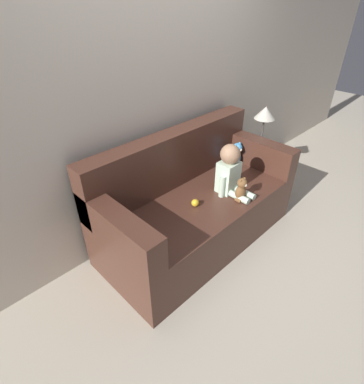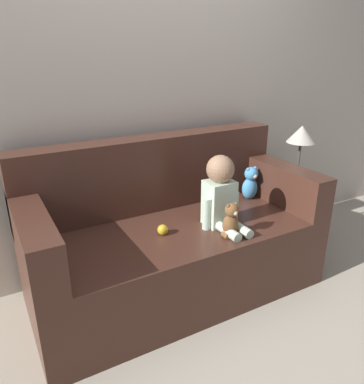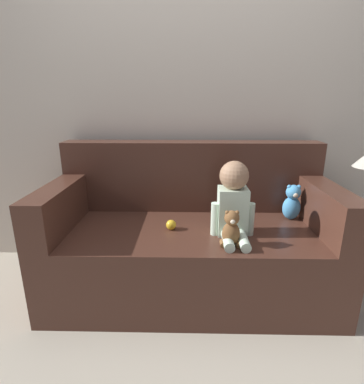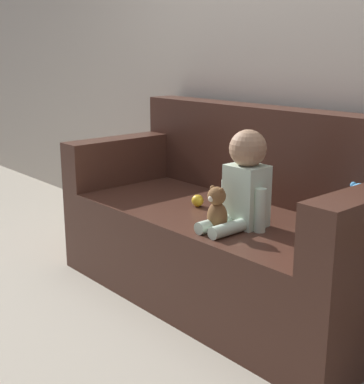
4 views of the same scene
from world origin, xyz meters
TOP-DOWN VIEW (x-y plane):
  - ground_plane at (0.00, 0.00)m, footprint 12.00×12.00m
  - wall_back at (0.00, 0.50)m, footprint 8.00×0.05m
  - couch at (0.00, 0.06)m, footprint 1.81×0.83m
  - person_baby at (0.24, -0.12)m, footprint 0.26×0.34m
  - teddy_bear_brown at (0.21, -0.27)m, footprint 0.12×0.09m
  - plush_toy_side at (0.67, 0.12)m, footprint 0.12×0.11m
  - toy_ball at (-0.13, -0.07)m, footprint 0.06×0.06m

SIDE VIEW (x-z plane):
  - ground_plane at x=0.00m, z-range 0.00..0.00m
  - couch at x=0.00m, z-range -0.14..0.83m
  - toy_ball at x=-0.13m, z-range 0.47..0.54m
  - teddy_bear_brown at x=0.21m, z-range 0.47..0.67m
  - plush_toy_side at x=0.67m, z-range 0.47..0.71m
  - person_baby at x=0.24m, z-range 0.45..0.90m
  - wall_back at x=0.00m, z-range 0.00..2.60m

